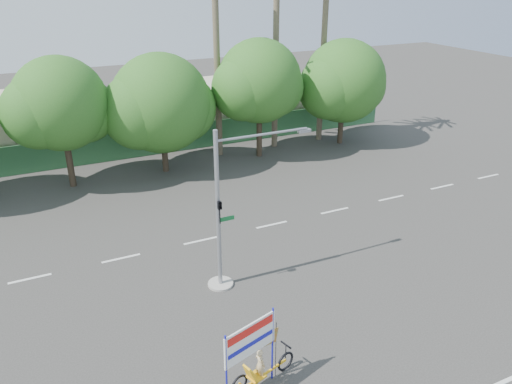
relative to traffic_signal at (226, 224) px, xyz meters
name	(u,v)px	position (x,y,z in m)	size (l,w,h in m)	color
ground	(318,323)	(2.20, -3.98, -2.92)	(120.00, 120.00, 0.00)	#33302D
fence	(165,140)	(2.20, 17.52, -1.92)	(38.00, 0.08, 2.00)	#336B3D
building_left	(13,127)	(-7.80, 22.02, -0.92)	(12.00, 8.00, 4.00)	beige
building_right	(241,104)	(10.20, 22.02, -1.12)	(14.00, 8.00, 3.60)	beige
tree_left	(60,107)	(-4.85, 14.02, 2.14)	(6.66, 5.60, 8.07)	#473828
tree_center	(160,106)	(1.14, 14.02, 1.55)	(7.62, 6.40, 7.85)	#473828
tree_right	(259,84)	(8.15, 14.02, 2.32)	(6.90, 5.80, 8.36)	#473828
tree_far_right	(343,84)	(15.15, 14.02, 1.73)	(7.38, 6.20, 7.94)	#473828
palm_tall	(277,1)	(10.20, 15.52, 7.55)	(3.73, 3.79, 17.45)	#70604C
palm_mid	(325,15)	(14.20, 15.52, 6.48)	(3.73, 3.79, 15.45)	#70604C
palm_short	(216,29)	(5.70, 15.52, 5.94)	(3.73, 3.79, 14.45)	#70604C
traffic_signal	(226,224)	(0.00, 0.00, 0.00)	(4.72, 1.10, 7.00)	gray
trike_billboard	(257,361)	(-1.35, -5.95, -1.74)	(2.86, 1.19, 2.92)	black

